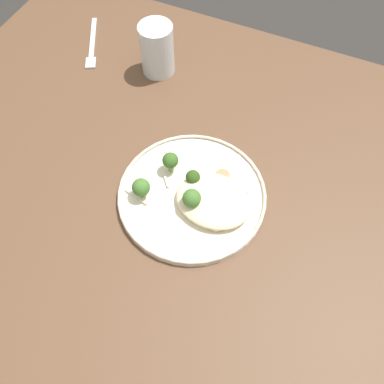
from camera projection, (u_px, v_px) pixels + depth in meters
The scene contains 19 objects.
ground at pixel (203, 298), 1.44m from camera, with size 6.00×6.00×0.00m, color #2D2B28.
wooden_dining_table at pixel (211, 210), 0.88m from camera, with size 1.40×1.00×0.74m.
dinner_plate at pixel (192, 195), 0.79m from camera, with size 0.29×0.29×0.02m.
noodle_bed at pixel (214, 201), 0.77m from camera, with size 0.15×0.12×0.03m.
seared_scallop_on_noodles at pixel (241, 197), 0.78m from camera, with size 0.03×0.03×0.01m.
seared_scallop_tiny_bay at pixel (230, 189), 0.79m from camera, with size 0.03×0.03×0.01m.
seared_scallop_right_edge at pixel (209, 185), 0.79m from camera, with size 0.03×0.03×0.01m.
seared_scallop_front_small at pixel (217, 222), 0.75m from camera, with size 0.04×0.04×0.01m.
seared_scallop_tilted_round at pixel (202, 214), 0.76m from camera, with size 0.02×0.02×0.01m.
seared_scallop_large_seared at pixel (196, 195), 0.78m from camera, with size 0.02×0.02×0.02m.
seared_scallop_center_golden at pixel (222, 177), 0.80m from camera, with size 0.03×0.03×0.01m.
broccoli_floret_front_edge at pixel (193, 178), 0.78m from camera, with size 0.03×0.03×0.04m.
broccoli_floret_right_tilted at pixel (141, 188), 0.77m from camera, with size 0.03×0.03×0.05m.
broccoli_floret_split_head at pixel (170, 161), 0.80m from camera, with size 0.03×0.03×0.05m.
broccoli_floret_rear_charred at pixel (192, 199), 0.75m from camera, with size 0.04×0.04×0.06m.
onion_sliver_long_sliver at pixel (136, 196), 0.79m from camera, with size 0.06×0.01×0.00m, color silver.
onion_sliver_pale_crescent at pixel (166, 180), 0.80m from camera, with size 0.04×0.01×0.00m, color silver.
water_glass at pixel (157, 52), 0.94m from camera, with size 0.08×0.08×0.12m.
dinner_fork at pixel (92, 44), 1.03m from camera, with size 0.10×0.17×0.00m.
Camera 1 is at (0.13, -0.39, 1.43)m, focal length 38.02 mm.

